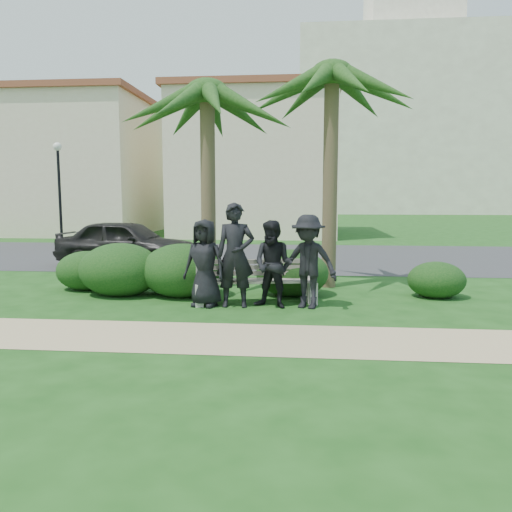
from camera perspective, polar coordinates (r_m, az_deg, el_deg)
The scene contains 22 objects.
ground at distance 9.07m, azimuth -3.73°, elevation -6.11°, with size 160.00×160.00×0.00m, color #184313.
footpath at distance 7.36m, azimuth -5.94°, elevation -9.25°, with size 30.00×1.60×0.01m, color tan.
asphalt_street at distance 16.91m, azimuth 0.50°, elevation -0.01°, with size 160.00×8.00×0.01m, color #2D2D30.
stucco_bldg_left at distance 29.94m, azimuth -21.64°, elevation 9.55°, with size 10.40×8.40×7.30m.
stucco_bldg_right at distance 26.88m, azimuth 0.14°, elevation 10.39°, with size 8.40×8.40×7.30m.
hotel_tower at distance 65.95m, azimuth 16.92°, elevation 16.57°, with size 26.00×18.00×37.30m.
street_lamp at distance 23.20m, azimuth -21.61°, elevation 8.67°, with size 0.36×0.36×4.29m.
park_bench at distance 9.50m, azimuth 0.03°, elevation -3.29°, with size 2.36×0.90×0.80m.
man_a at distance 9.24m, azimuth -5.90°, elevation -0.80°, with size 0.79×0.51×1.62m, color black.
man_b at distance 9.13m, azimuth -2.38°, elevation 0.09°, with size 0.70×0.46×1.92m, color black.
man_c at distance 9.07m, azimuth 2.01°, elevation -0.96°, with size 0.78×0.61×1.60m, color black.
man_d at distance 9.08m, azimuth 5.94°, elevation -0.65°, with size 1.10×0.63×1.71m, color black.
hedge_a at distance 11.52m, azimuth -18.77°, elevation -1.48°, with size 1.33×1.10×0.87m, color black.
hedge_b at distance 10.67m, azimuth -15.25°, elevation -1.34°, with size 1.70×1.41×1.11m, color black.
hedge_c at distance 10.56m, azimuth -9.49°, elevation -2.06°, with size 1.27×1.05×0.83m, color black.
hedge_d at distance 10.30m, azimuth 4.15°, elevation -1.78°, with size 1.50×1.24×0.98m, color black.
hedge_e at distance 10.30m, azimuth 4.65°, elevation -2.81°, with size 0.94×0.78×0.61m, color black.
hedge_f at distance 10.69m, azimuth 19.94°, elevation -2.48°, with size 1.15×0.95×0.75m, color black.
hedge_extra at distance 10.28m, azimuth -8.42°, elevation -1.47°, with size 1.70×1.41×1.11m, color black.
palm_left at distance 11.23m, azimuth -5.62°, elevation 17.95°, with size 3.00×3.00×5.15m.
palm_right at distance 11.49m, azimuth 8.68°, elevation 19.67°, with size 3.00×3.00×5.56m.
car_a at distance 14.84m, azimuth -14.59°, elevation 1.43°, with size 1.60×3.98×1.36m, color black.
Camera 1 is at (1.39, -8.73, 2.05)m, focal length 35.00 mm.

